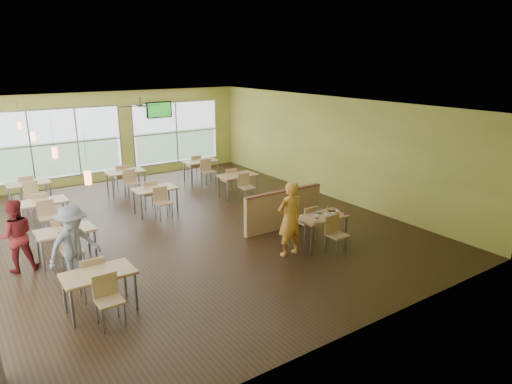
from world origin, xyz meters
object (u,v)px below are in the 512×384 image
(main_table, at_px, (321,221))
(half_wall_divider, at_px, (283,209))
(man_plaid, at_px, (290,219))
(food_basket, at_px, (332,210))

(main_table, height_order, half_wall_divider, half_wall_divider)
(half_wall_divider, relative_size, man_plaid, 1.39)
(food_basket, bearing_deg, half_wall_divider, 109.74)
(main_table, height_order, man_plaid, man_plaid)
(man_plaid, height_order, food_basket, man_plaid)
(main_table, relative_size, food_basket, 6.06)
(food_basket, bearing_deg, main_table, -165.12)
(main_table, height_order, food_basket, main_table)
(main_table, xyz_separation_m, food_basket, (0.48, 0.13, 0.15))
(half_wall_divider, distance_m, food_basket, 1.43)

